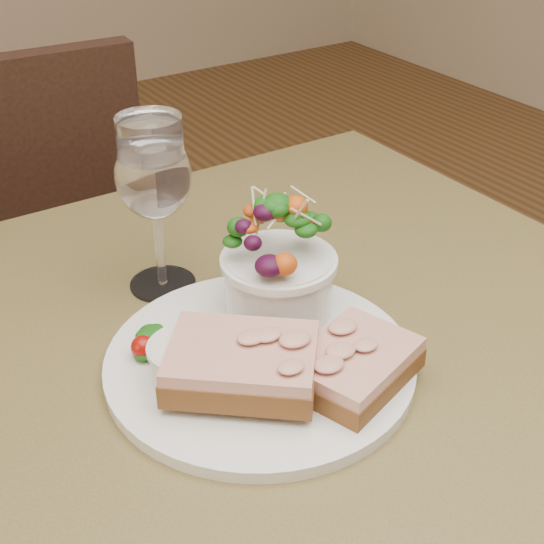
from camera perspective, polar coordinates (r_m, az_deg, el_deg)
cafe_table at (r=0.79m, az=0.95°, el=-11.40°), size 0.80×0.80×0.75m
chair_far at (r=1.53m, az=-18.13°, el=-5.81°), size 0.44×0.44×0.90m
dinner_plate at (r=0.70m, az=-0.92°, el=-6.75°), size 0.28×0.28×0.01m
sandwich_front at (r=0.66m, az=6.18°, el=-6.95°), size 0.13×0.11×0.03m
sandwich_back at (r=0.65m, az=-2.26°, el=-6.87°), size 0.16×0.15×0.03m
ramekin at (r=0.66m, az=-6.40°, el=-6.60°), size 0.06×0.06×0.04m
salad_bowl at (r=0.72m, az=0.51°, el=1.02°), size 0.10×0.10×0.13m
garnish at (r=0.70m, az=-9.19°, el=-5.29°), size 0.05×0.04×0.02m
wine_glass at (r=0.76m, az=-8.90°, el=6.83°), size 0.08×0.08×0.18m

